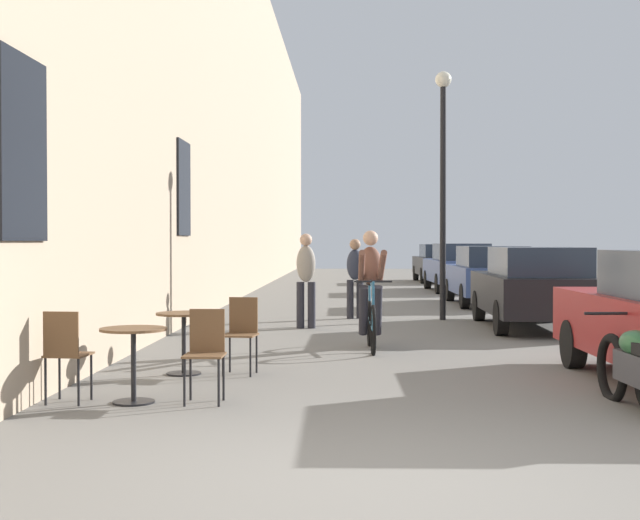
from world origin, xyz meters
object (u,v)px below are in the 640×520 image
at_px(cyclist_on_bicycle, 371,293).
at_px(pedestrian_near, 306,275).
at_px(cafe_table_mid, 184,330).
at_px(pedestrian_mid, 355,274).
at_px(cafe_chair_near_toward_wall, 205,348).
at_px(cafe_table_near, 133,349).
at_px(cafe_chair_near_toward_street, 65,350).
at_px(parked_car_second, 534,286).
at_px(parked_car_fourth, 459,267).
at_px(parked_car_third, 489,275).
at_px(street_lamp, 443,163).
at_px(parked_car_fifth, 440,262).
at_px(cafe_chair_mid_toward_street, 241,330).

height_order(cyclist_on_bicycle, pedestrian_near, cyclist_on_bicycle).
distance_m(cafe_table_mid, pedestrian_near, 5.52).
relative_size(pedestrian_near, pedestrian_mid, 1.06).
height_order(cafe_chair_near_toward_wall, pedestrian_mid, pedestrian_mid).
height_order(cafe_table_near, cyclist_on_bicycle, cyclist_on_bicycle).
bearing_deg(cafe_chair_near_toward_street, cyclist_on_bicycle, 55.18).
xyz_separation_m(cafe_table_mid, pedestrian_near, (1.16, 5.38, 0.43)).
distance_m(cafe_chair_near_toward_wall, pedestrian_mid, 9.22).
relative_size(cafe_table_near, parked_car_second, 0.18).
xyz_separation_m(pedestrian_mid, parked_car_fourth, (3.31, 9.60, -0.13)).
bearing_deg(parked_car_third, street_lamp, -111.12).
bearing_deg(parked_car_fifth, cafe_table_mid, -103.13).
bearing_deg(parked_car_fourth, cafe_chair_near_toward_wall, -104.44).
relative_size(pedestrian_mid, parked_car_fifth, 0.39).
relative_size(pedestrian_near, parked_car_second, 0.41).
relative_size(cafe_chair_near_toward_street, pedestrian_near, 0.53).
height_order(cafe_chair_mid_toward_street, parked_car_second, parked_car_second).
bearing_deg(street_lamp, cafe_chair_near_toward_wall, -110.15).
relative_size(cafe_chair_near_toward_street, cyclist_on_bicycle, 0.51).
bearing_deg(parked_car_fifth, pedestrian_near, -103.42).
relative_size(cafe_chair_near_toward_street, cafe_table_mid, 1.24).
distance_m(parked_car_fourth, parked_car_fifth, 6.26).
bearing_deg(parked_car_second, parked_car_third, 88.72).
height_order(cafe_chair_near_toward_street, parked_car_fifth, parked_car_fifth).
height_order(cafe_table_mid, parked_car_third, parked_car_third).
height_order(cafe_chair_mid_toward_street, street_lamp, street_lamp).
bearing_deg(cafe_chair_near_toward_street, cafe_table_near, 6.84).
relative_size(parked_car_second, parked_car_third, 1.01).
relative_size(pedestrian_mid, street_lamp, 0.33).
bearing_deg(pedestrian_mid, parked_car_fourth, 70.99).
xyz_separation_m(pedestrian_near, parked_car_fourth, (4.20, 11.60, -0.18)).
distance_m(cafe_chair_near_toward_street, cafe_chair_near_toward_wall, 1.32).
height_order(cafe_chair_near_toward_wall, pedestrian_near, pedestrian_near).
height_order(cafe_chair_mid_toward_street, parked_car_fourth, parked_car_fourth).
height_order(cyclist_on_bicycle, parked_car_fifth, cyclist_on_bicycle).
relative_size(cafe_chair_near_toward_wall, parked_car_fourth, 0.21).
distance_m(cafe_chair_near_toward_wall, parked_car_fourth, 19.30).
xyz_separation_m(cafe_chair_near_toward_street, parked_car_fifth, (6.19, 25.11, 0.24)).
distance_m(cafe_table_mid, parked_car_second, 7.58).
bearing_deg(cafe_chair_near_toward_street, parked_car_fifth, 76.14).
height_order(cyclist_on_bicycle, parked_car_fourth, cyclist_on_bicycle).
xyz_separation_m(cafe_chair_mid_toward_street, pedestrian_near, (0.49, 5.30, 0.44)).
relative_size(cafe_table_near, pedestrian_mid, 0.45).
bearing_deg(cafe_table_near, pedestrian_mid, 76.59).
height_order(cafe_table_near, cafe_table_mid, same).
bearing_deg(parked_car_third, cafe_chair_mid_toward_street, -112.88).
height_order(cafe_chair_near_toward_street, street_lamp, street_lamp).
relative_size(cyclist_on_bicycle, parked_car_second, 0.43).
relative_size(cafe_table_mid, parked_car_fifth, 0.17).
bearing_deg(cafe_table_mid, street_lamp, 62.01).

